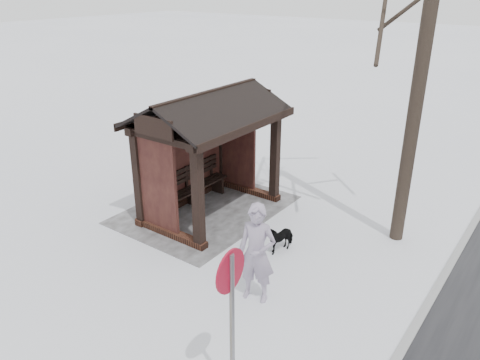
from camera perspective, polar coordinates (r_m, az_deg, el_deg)
The scene contains 7 objects.
ground at distance 11.88m, azimuth -3.46°, elevation -3.88°, with size 120.00×120.00×0.00m, color white.
kerb at distance 9.81m, azimuth 22.81°, elevation -12.24°, with size 120.00×0.15×0.06m, color gray.
trampled_patch at distance 12.00m, azimuth -4.20°, elevation -3.59°, with size 4.20×3.20×0.02m, color gray.
bus_shelter at distance 11.17m, azimuth -4.36°, elevation 6.28°, with size 3.60×2.40×3.09m.
pedestrian at distance 8.38m, azimuth 2.05°, elevation -8.93°, with size 0.69×0.45×1.90m, color #998BA3.
dog at distance 10.18m, azimuth 4.66°, elevation -6.89°, with size 0.34×0.74×0.63m, color black.
road_sign at distance 6.16m, azimuth -1.13°, elevation -13.82°, with size 0.60×0.10×2.36m.
Camera 1 is at (8.09, 6.83, 5.41)m, focal length 35.00 mm.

